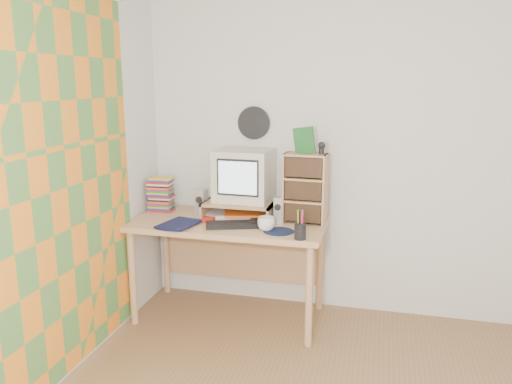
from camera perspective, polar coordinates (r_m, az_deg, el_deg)
The scene contains 19 objects.
back_wall at distance 3.74m, azimuth 13.82°, elevation 4.65°, with size 3.50×3.50×0.00m, color silver.
curtain at distance 3.05m, azimuth -20.74°, elevation 0.53°, with size 2.20×2.20×0.00m, color orange.
wall_disc at distance 3.82m, azimuth -0.25°, elevation 7.90°, with size 0.25×0.25×0.02m, color black.
desk at distance 3.73m, azimuth -2.83°, elevation -5.00°, with size 1.40×0.70×0.75m.
monitor_riser at distance 3.69m, azimuth -1.96°, elevation -1.51°, with size 0.52×0.30×0.12m.
crt_monitor at distance 3.69m, azimuth -1.45°, elevation 1.90°, with size 0.40×0.40×0.38m, color beige.
speaker_left at distance 3.75m, azimuth -6.30°, elevation -1.21°, with size 0.08×0.08×0.21m, color #A9AAAE.
speaker_right at distance 3.57m, azimuth 2.62°, elevation -2.03°, with size 0.07×0.07×0.18m, color #A9AAAE.
keyboard at distance 3.48m, azimuth -2.20°, elevation -3.74°, with size 0.43×0.14×0.03m, color black.
dvd_stack at distance 3.95m, azimuth -10.82°, elevation -0.35°, with size 0.18×0.12×0.25m, color brown, non-canonical shape.
cd_rack at distance 3.55m, azimuth 5.62°, elevation 0.41°, with size 0.30×0.16×0.50m, color tan.
mug at distance 3.38m, azimuth 1.18°, elevation -3.66°, with size 0.12×0.12×0.09m, color white.
diary at distance 3.59m, azimuth -10.20°, elevation -3.23°, with size 0.26×0.20×0.05m, color #0F1439.
mousepad at distance 3.37m, azimuth 2.61°, elevation -4.52°, with size 0.21×0.21×0.00m, color #101B36.
pen_cup at distance 3.20m, azimuth 5.08°, elevation -4.12°, with size 0.08×0.08×0.15m, color black, non-canonical shape.
papers at distance 3.74m, azimuth -2.48°, elevation -2.45°, with size 0.33×0.24×0.04m, color silver, non-canonical shape.
red_box at distance 3.59m, azimuth -5.42°, elevation -3.19°, with size 0.08×0.05×0.04m, color red.
game_box at distance 3.51m, azimuth 5.53°, elevation 5.90°, with size 0.14×0.03×0.18m, color #1A5B23.
webcam at distance 3.47m, azimuth 7.50°, elevation 5.01°, with size 0.05×0.05×0.09m, color black, non-canonical shape.
Camera 1 is at (0.02, -1.96, 1.75)m, focal length 35.00 mm.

